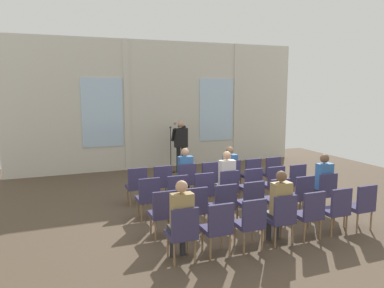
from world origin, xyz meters
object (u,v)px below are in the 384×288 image
chair_r1_c1 (176,193)px  chair_r2_c3 (251,200)px  audience_r1_c3 (226,177)px  chair_r3_c2 (251,221)px  speaker (181,143)px  chair_r1_c2 (202,190)px  audience_r0_c2 (185,171)px  audience_r0_c4 (229,167)px  chair_r1_c5 (273,182)px  chair_r1_c6 (295,180)px  chair_r0_c0 (137,184)px  chair_r3_c4 (310,212)px  chair_r0_c6 (271,171)px  chair_r2_c5 (301,193)px  chair_r2_c4 (277,196)px  audience_r2_c6 (322,180)px  chair_r1_c4 (251,184)px  chair_r2_c2 (223,203)px  chair_r0_c1 (162,181)px  chair_r3_c6 (362,204)px  chair_r1_c3 (227,187)px  audience_r3_c0 (181,216)px  chair_r0_c2 (186,179)px  chair_r3_c3 (281,216)px  chair_r1_c0 (148,196)px  mic_stand (171,162)px  chair_r2_c1 (194,207)px  chair_r3_c1 (218,225)px  chair_r0_c3 (209,177)px  chair_r0_c5 (251,173)px  chair_r2_c6 (324,190)px  chair_r3_c0 (183,231)px  chair_r2_c0 (163,211)px

chair_r1_c1 → chair_r2_c3: size_ratio=1.00×
audience_r1_c3 → chair_r3_c2: audience_r1_c3 is taller
speaker → chair_r1_c2: (-0.94, -4.05, -0.48)m
audience_r0_c2 → chair_r2_c3: bearing=-74.1°
audience_r0_c4 → chair_r1_c5: 1.33m
audience_r1_c3 → chair_r1_c6: bearing=-2.4°
chair_r0_c0 → chair_r3_c4: size_ratio=1.00×
chair_r0_c6 → chair_r2_c3: bearing=-131.5°
chair_r2_c5 → chair_r2_c4: bearing=180.0°
audience_r2_c6 → chair_r1_c4: bearing=141.8°
chair_r1_c1 → chair_r2_c2: size_ratio=1.00×
chair_r0_c1 → chair_r3_c6: bearing=-45.5°
chair_r1_c3 → audience_r3_c0: 2.82m
chair_r0_c2 → chair_r3_c3: same height
chair_r1_c0 → chair_r1_c3: same height
chair_r1_c2 → chair_r3_c2: 2.15m
speaker → chair_r2_c2: speaker is taller
chair_r2_c5 → audience_r2_c6: bearing=7.1°
chair_r1_c0 → chair_r1_c6: bearing=0.0°
chair_r1_c2 → audience_r1_c3: 0.68m
speaker → mic_stand: bearing=163.0°
chair_r2_c4 → audience_r3_c0: (-2.53, -0.99, 0.22)m
audience_r1_c3 → chair_r2_c1: size_ratio=1.46×
audience_r2_c6 → chair_r3_c3: (-1.90, -1.15, -0.22)m
chair_r2_c1 → chair_r3_c1: bearing=-90.0°
chair_r2_c3 → chair_r3_c3: (0.00, -1.07, 0.00)m
chair_r1_c0 → chair_r1_c2: bearing=0.0°
chair_r1_c1 → chair_r2_c5: (2.53, -1.07, 0.00)m
audience_r3_c0 → speaker: bearing=70.2°
mic_stand → chair_r0_c6: mic_stand is taller
chair_r0_c0 → chair_r1_c2: 1.66m
chair_r0_c3 → chair_r2_c5: bearing=-59.5°
chair_r0_c5 → chair_r2_c2: 2.87m
chair_r2_c2 → mic_stand: bearing=83.2°
chair_r0_c6 → chair_r1_c2: (-2.53, -1.07, 0.00)m
chair_r0_c5 → chair_r1_c6: (0.63, -1.07, 0.00)m
chair_r0_c6 → audience_r2_c6: (-0.00, -2.07, 0.22)m
chair_r1_c6 → chair_r2_c6: same height
audience_r0_c4 → chair_r3_c2: 3.54m
chair_r0_c0 → chair_r1_c4: bearing=-23.0°
chair_r1_c0 → chair_r2_c1: 1.25m
chair_r1_c6 → chair_r2_c1: (-3.17, -1.07, 0.00)m
mic_stand → chair_r3_c0: bearing=-106.7°
chair_r0_c2 → chair_r2_c3: (0.63, -2.15, 0.00)m
chair_r0_c3 → chair_r2_c0: bearing=-131.5°
audience_r0_c4 → chair_r1_c6: (1.27, -1.16, -0.18)m
chair_r1_c2 → chair_r3_c0: 2.49m
chair_r0_c2 → chair_r2_c4: size_ratio=1.00×
audience_r0_c2 → chair_r1_c4: (1.27, -1.16, -0.20)m
chair_r0_c1 → chair_r3_c2: 3.28m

